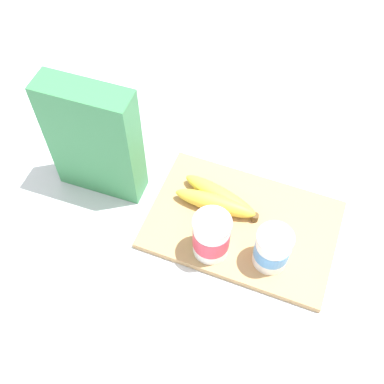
{
  "coord_description": "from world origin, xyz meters",
  "views": [
    {
      "loc": [
        -0.08,
        0.47,
        0.8
      ],
      "look_at": [
        0.1,
        0.0,
        0.06
      ],
      "focal_mm": 44.43,
      "sensor_mm": 36.0,
      "label": 1
    }
  ],
  "objects_px": {
    "cereal_box": "(95,140)",
    "banana_bunch": "(218,200)",
    "yogurt_cup_front": "(272,249)",
    "cutting_board": "(242,225)",
    "yogurt_cup_back": "(211,236)"
  },
  "relations": [
    {
      "from": "banana_bunch",
      "to": "cereal_box",
      "type": "bearing_deg",
      "value": 4.57
    },
    {
      "from": "cereal_box",
      "to": "banana_bunch",
      "type": "bearing_deg",
      "value": -177.36
    },
    {
      "from": "cereal_box",
      "to": "yogurt_cup_front",
      "type": "xyz_separation_m",
      "value": [
        -0.37,
        0.06,
        -0.07
      ]
    },
    {
      "from": "yogurt_cup_back",
      "to": "banana_bunch",
      "type": "relative_size",
      "value": 0.59
    },
    {
      "from": "cereal_box",
      "to": "banana_bunch",
      "type": "relative_size",
      "value": 1.54
    },
    {
      "from": "cereal_box",
      "to": "banana_bunch",
      "type": "xyz_separation_m",
      "value": [
        -0.24,
        -0.02,
        -0.1
      ]
    },
    {
      "from": "cutting_board",
      "to": "yogurt_cup_front",
      "type": "distance_m",
      "value": 0.1
    },
    {
      "from": "cutting_board",
      "to": "cereal_box",
      "type": "height_order",
      "value": "cereal_box"
    },
    {
      "from": "cereal_box",
      "to": "banana_bunch",
      "type": "height_order",
      "value": "cereal_box"
    },
    {
      "from": "cereal_box",
      "to": "yogurt_cup_front",
      "type": "distance_m",
      "value": 0.38
    },
    {
      "from": "yogurt_cup_back",
      "to": "cereal_box",
      "type": "bearing_deg",
      "value": -16.83
    },
    {
      "from": "banana_bunch",
      "to": "cutting_board",
      "type": "bearing_deg",
      "value": 159.62
    },
    {
      "from": "yogurt_cup_front",
      "to": "banana_bunch",
      "type": "bearing_deg",
      "value": -31.82
    },
    {
      "from": "yogurt_cup_front",
      "to": "banana_bunch",
      "type": "distance_m",
      "value": 0.15
    },
    {
      "from": "cutting_board",
      "to": "cereal_box",
      "type": "relative_size",
      "value": 1.38
    }
  ]
}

